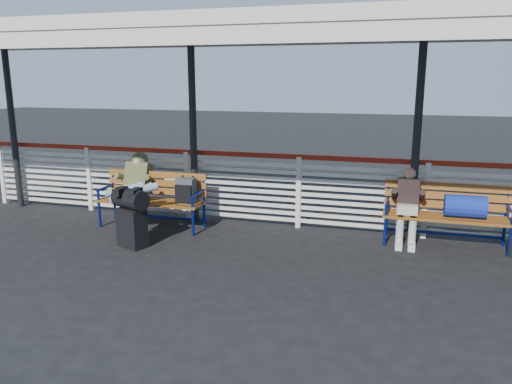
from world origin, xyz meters
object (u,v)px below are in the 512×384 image
(bench_left, at_px, (161,193))
(companion_person, at_px, (408,205))
(bench_right, at_px, (455,208))
(traveler_man, at_px, (133,188))
(luggage_stack, at_px, (131,215))

(bench_left, relative_size, companion_person, 1.57)
(bench_right, height_order, traveler_man, traveler_man)
(traveler_man, bearing_deg, bench_right, 7.97)
(bench_left, distance_m, traveler_man, 0.49)
(bench_right, bearing_deg, bench_left, -175.82)
(bench_left, bearing_deg, companion_person, 4.33)
(luggage_stack, distance_m, traveler_man, 0.81)
(companion_person, bearing_deg, traveler_man, -171.30)
(traveler_man, distance_m, companion_person, 4.29)
(bench_right, distance_m, companion_person, 0.67)
(bench_left, height_order, traveler_man, traveler_man)
(bench_right, xyz_separation_m, companion_person, (-0.67, -0.04, 0.00))
(luggage_stack, distance_m, companion_person, 4.12)
(traveler_man, bearing_deg, companion_person, 8.70)
(bench_right, relative_size, traveler_man, 1.10)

